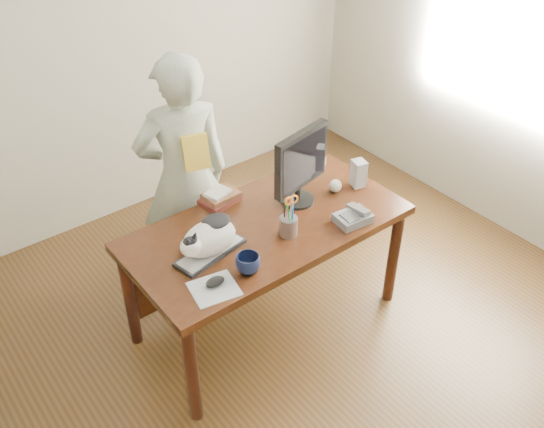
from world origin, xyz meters
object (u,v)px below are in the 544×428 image
Objects in this scene: person at (184,177)px; monitor at (301,164)px; cat at (208,238)px; mouse at (215,282)px; baseball at (335,186)px; book_stack at (220,197)px; desk at (259,238)px; speaker at (358,173)px; keyboard at (210,252)px; coffee_mug at (248,264)px; calculator at (308,163)px; phone at (354,217)px; pen_cup at (289,224)px.

monitor is at bearing 141.75° from person.
cat is 0.25m from mouse.
book_stack is (-0.62, 0.33, -0.00)m from baseball.
speaker is at bearing -8.76° from desk.
keyboard is 1.08m from speaker.
coffee_mug reaches higher than calculator.
person reaches higher than desk.
keyboard is 0.71m from person.
person is (-0.43, 0.59, -0.21)m from monitor.
monitor is at bearing -4.37° from keyboard.
person reaches higher than mouse.
coffee_mug is 0.52× the size of book_stack.
speaker is at bearing 48.49° from phone.
coffee_mug is 0.08× the size of person.
phone is at bearing 8.34° from mouse.
monitor is at bearing 27.36° from coffee_mug.
pen_cup is (0.45, -0.12, -0.05)m from cat.
phone reaches higher than calculator.
pen_cup reaches higher than baseball.
person is (-0.68, 0.64, 0.01)m from baseball.
monitor is 0.52m from book_stack.
pen_cup reaches higher than speaker.
monitor is at bearing 169.18° from baseball.
cat is 0.24× the size of person.
person is at bearing 136.71° from baseball.
pen_cup is 2.00× the size of coffee_mug.
monitor is 0.76m from person.
mouse is 1.44× the size of baseball.
desk is 0.50m from monitor.
mouse is 1.07m from baseball.
person is (0.25, 0.67, 0.04)m from keyboard.
phone reaches higher than keyboard.
baseball is 0.32× the size of book_stack.
coffee_mug is 1.61× the size of baseball.
mouse reaches higher than desk.
phone is (0.80, -0.25, 0.02)m from keyboard.
cat is at bearing -138.92° from book_stack.
book_stack is (0.23, 0.60, -0.01)m from coffee_mug.
speaker is at bearing -10.87° from cat.
phone is at bearing -59.47° from book_stack.
mouse is 0.19m from coffee_mug.
cat is (-0.01, -0.00, 0.11)m from keyboard.
person is (0.17, 0.90, -0.00)m from coffee_mug.
desk is 3.42× the size of monitor.
coffee_mug is at bearing -82.53° from keyboard.
cat is at bearing 84.39° from person.
desk is 6.28× the size of calculator.
monitor is 2.19× the size of phone.
monitor is 2.74× the size of speaker.
calculator is at bearing 38.09° from mouse.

